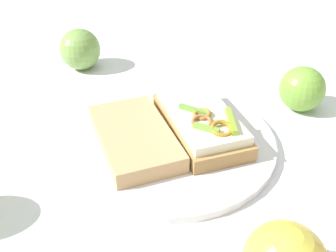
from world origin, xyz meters
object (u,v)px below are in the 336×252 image
at_px(apple_1, 302,89).
at_px(apple_4, 80,49).
at_px(plate, 168,141).
at_px(sandwich, 201,122).
at_px(bread_slice_side, 134,137).

distance_m(apple_1, apple_4, 0.42).
distance_m(plate, sandwich, 0.05).
distance_m(bread_slice_side, apple_4, 0.29).
relative_size(plate, apple_1, 4.21).
height_order(apple_1, apple_4, apple_4).
bearing_deg(apple_4, sandwich, 53.74).
bearing_deg(plate, apple_4, -134.72).
bearing_deg(sandwich, bread_slice_side, -90.77).
bearing_deg(apple_1, sandwich, -52.42).
height_order(sandwich, apple_4, apple_4).
height_order(bread_slice_side, apple_4, apple_4).
xyz_separation_m(bread_slice_side, apple_4, (-0.24, -0.17, 0.02)).
distance_m(sandwich, bread_slice_side, 0.10).
xyz_separation_m(apple_1, apple_4, (-0.07, -0.41, 0.00)).
bearing_deg(sandwich, apple_1, 97.84).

